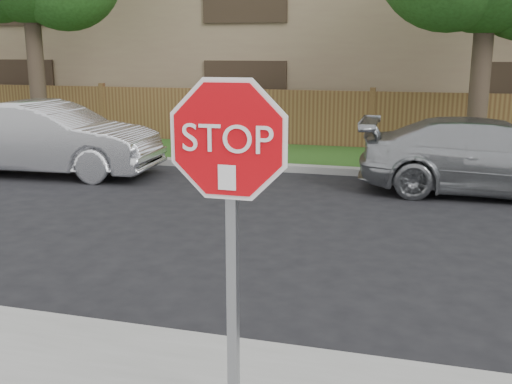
% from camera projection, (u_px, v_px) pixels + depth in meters
% --- Properties ---
extents(ground, '(90.00, 90.00, 0.00)m').
position_uv_depth(ground, '(254.00, 349.00, 5.45)').
color(ground, black).
rests_on(ground, ground).
extents(far_curb, '(70.00, 0.30, 0.15)m').
position_uv_depth(far_curb, '(357.00, 172.00, 13.06)').
color(far_curb, gray).
rests_on(far_curb, ground).
extents(grass_strip, '(70.00, 3.00, 0.12)m').
position_uv_depth(grass_strip, '(364.00, 159.00, 14.61)').
color(grass_strip, '#1E4714').
rests_on(grass_strip, ground).
extents(fence, '(70.00, 0.12, 1.60)m').
position_uv_depth(fence, '(372.00, 122.00, 15.94)').
color(fence, brown).
rests_on(fence, ground).
extents(apartment_building, '(35.20, 9.20, 7.20)m').
position_uv_depth(apartment_building, '(390.00, 24.00, 20.55)').
color(apartment_building, '#8B7256').
rests_on(apartment_building, ground).
extents(stop_sign, '(1.01, 0.13, 2.55)m').
position_uv_depth(stop_sign, '(230.00, 192.00, 3.57)').
color(stop_sign, gray).
rests_on(stop_sign, sidewalk_near).
extents(sedan_left, '(4.93, 2.04, 1.59)m').
position_uv_depth(sedan_left, '(48.00, 138.00, 12.97)').
color(sedan_left, silver).
rests_on(sedan_left, ground).
extents(sedan_right, '(4.92, 2.09, 1.42)m').
position_uv_depth(sedan_right, '(491.00, 157.00, 11.19)').
color(sedan_right, '#9A9DA0').
rests_on(sedan_right, ground).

